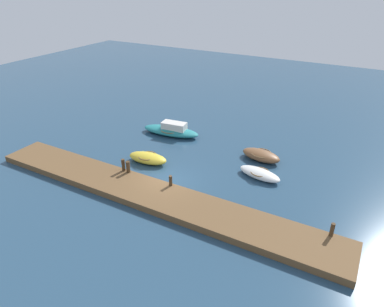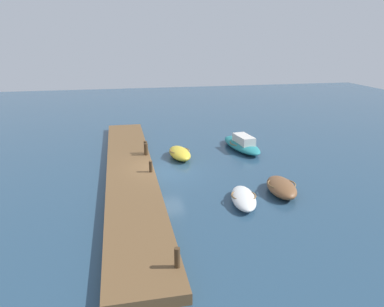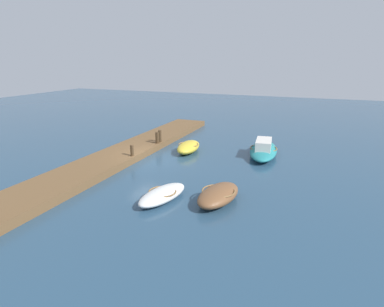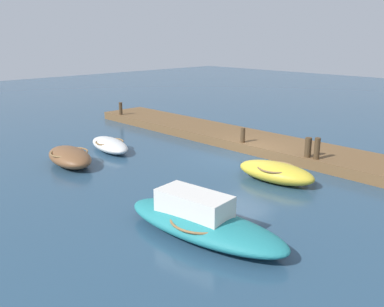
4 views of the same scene
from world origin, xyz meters
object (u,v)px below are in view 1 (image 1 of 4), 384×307
rowboat_brown (261,155)px  mooring_post_mid_east (171,181)px  rowboat_white (260,174)px  mooring_post_east (332,230)px  mooring_post_west (123,165)px  mooring_post_mid_west (128,167)px  rowboat_yellow (148,158)px  motorboat_teal (171,130)px

rowboat_brown → mooring_post_mid_east: 8.07m
rowboat_white → mooring_post_mid_east: (-4.59, -4.55, 0.51)m
rowboat_white → mooring_post_east: mooring_post_east is taller
rowboat_white → mooring_post_east: 7.20m
mooring_post_west → mooring_post_east: (14.08, 0.00, -0.05)m
rowboat_white → mooring_post_mid_east: size_ratio=4.66×
mooring_post_mid_west → rowboat_white: bearing=29.3°
mooring_post_east → rowboat_yellow: bearing=169.8°
rowboat_white → mooring_post_mid_west: size_ratio=3.97×
rowboat_white → mooring_post_west: bearing=-140.4°
rowboat_yellow → mooring_post_mid_east: mooring_post_mid_east is taller
rowboat_white → motorboat_teal: bearing=172.8°
rowboat_white → rowboat_yellow: size_ratio=1.03×
mooring_post_mid_west → mooring_post_east: bearing=0.0°
rowboat_brown → mooring_post_mid_west: 10.22m
rowboat_white → rowboat_brown: 2.69m
mooring_post_mid_east → rowboat_white: bearing=44.8°
motorboat_teal → mooring_post_mid_west: size_ratio=6.44×
rowboat_yellow → mooring_post_west: mooring_post_west is taller
mooring_post_west → mooring_post_mid_east: bearing=0.0°
rowboat_brown → mooring_post_mid_west: bearing=-127.3°
rowboat_brown → mooring_post_mid_east: (-3.79, -7.11, 0.43)m
motorboat_teal → mooring_post_mid_west: bearing=-87.3°
rowboat_brown → mooring_post_west: 10.52m
rowboat_brown → mooring_post_east: size_ratio=4.10×
motorboat_teal → mooring_post_mid_west: 7.84m
mooring_post_west → mooring_post_mid_east: size_ratio=1.26×
mooring_post_east → motorboat_teal: bearing=152.7°
rowboat_white → mooring_post_west: mooring_post_west is taller
rowboat_white → rowboat_yellow: (-8.23, -2.07, 0.08)m
rowboat_yellow → rowboat_brown: bearing=26.2°
rowboat_yellow → motorboat_teal: bearing=96.7°
mooring_post_west → rowboat_white: bearing=28.1°
mooring_post_mid_west → rowboat_yellow: bearing=92.8°
mooring_post_mid_west → motorboat_teal: bearing=99.4°
motorboat_teal → rowboat_brown: size_ratio=1.65×
rowboat_brown → mooring_post_west: mooring_post_west is taller
motorboat_teal → rowboat_yellow: motorboat_teal is taller
rowboat_white → motorboat_teal: (-9.38, 3.17, 0.14)m
rowboat_white → mooring_post_west: (-8.53, -4.55, 0.61)m
mooring_post_west → mooring_post_mid_west: (0.42, 0.00, -0.03)m
motorboat_teal → rowboat_brown: 8.61m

